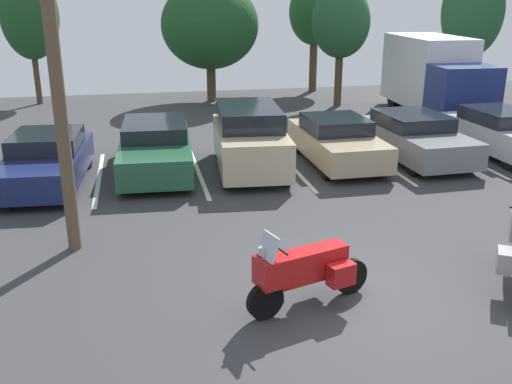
% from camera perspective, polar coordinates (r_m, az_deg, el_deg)
% --- Properties ---
extents(ground, '(44.00, 44.00, 0.10)m').
position_cam_1_polar(ground, '(10.08, 9.78, -10.47)').
color(ground, '#38383A').
extents(motorcycle_touring, '(2.23, 1.10, 1.42)m').
position_cam_1_polar(motorcycle_touring, '(9.38, 4.89, -7.65)').
color(motorcycle_touring, black).
rests_on(motorcycle_touring, ground).
extents(parking_stripes, '(25.02, 5.02, 0.01)m').
position_cam_1_polar(parking_stripes, '(16.86, -1.02, 2.30)').
color(parking_stripes, silver).
rests_on(parking_stripes, ground).
extents(car_navy, '(2.16, 4.56, 1.35)m').
position_cam_1_polar(car_navy, '(16.31, -19.92, 2.94)').
color(car_navy, navy).
rests_on(car_navy, ground).
extents(car_green, '(2.19, 4.90, 1.37)m').
position_cam_1_polar(car_green, '(16.75, -9.86, 4.32)').
color(car_green, '#235638').
rests_on(car_green, ground).
extents(car_champagne, '(2.18, 4.34, 1.81)m').
position_cam_1_polar(car_champagne, '(16.54, -0.64, 5.24)').
color(car_champagne, '#C1B289').
rests_on(car_champagne, ground).
extents(car_tan, '(1.89, 4.39, 1.36)m').
position_cam_1_polar(car_tan, '(17.50, 7.95, 5.01)').
color(car_tan, tan).
rests_on(car_tan, ground).
extents(car_grey, '(2.11, 4.63, 1.36)m').
position_cam_1_polar(car_grey, '(18.43, 15.36, 5.25)').
color(car_grey, slate).
rests_on(car_grey, ground).
extents(car_silver, '(1.92, 4.46, 1.41)m').
position_cam_1_polar(car_silver, '(19.77, 23.04, 5.40)').
color(car_silver, '#B7B7BC').
rests_on(car_silver, ground).
extents(box_truck, '(2.62, 6.50, 3.16)m').
position_cam_1_polar(box_truck, '(25.35, 17.14, 10.93)').
color(box_truck, navy).
rests_on(box_truck, ground).
extents(utility_pole, '(0.25, 1.80, 7.59)m').
position_cam_1_polar(utility_pole, '(11.27, -19.38, 13.39)').
color(utility_pole, brown).
rests_on(utility_pole, ground).
extents(tree_right, '(4.43, 4.43, 5.43)m').
position_cam_1_polar(tree_right, '(27.41, -4.57, 16.06)').
color(tree_right, '#4C3823').
rests_on(tree_right, ground).
extents(tree_center, '(2.95, 2.95, 6.17)m').
position_cam_1_polar(tree_center, '(31.12, 20.56, 16.29)').
color(tree_center, '#4C3823').
rests_on(tree_center, ground).
extents(tree_center_right, '(2.57, 2.57, 5.59)m').
position_cam_1_polar(tree_center_right, '(30.41, 5.81, 17.18)').
color(tree_center_right, '#4C3823').
rests_on(tree_center_right, ground).
extents(tree_rear, '(2.53, 2.53, 5.21)m').
position_cam_1_polar(tree_rear, '(26.39, 8.36, 16.21)').
color(tree_rear, '#4C3823').
rests_on(tree_rear, ground).
extents(tree_far_right, '(2.52, 2.52, 5.85)m').
position_cam_1_polar(tree_far_right, '(28.37, -21.43, 15.89)').
color(tree_far_right, '#4C3823').
rests_on(tree_far_right, ground).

